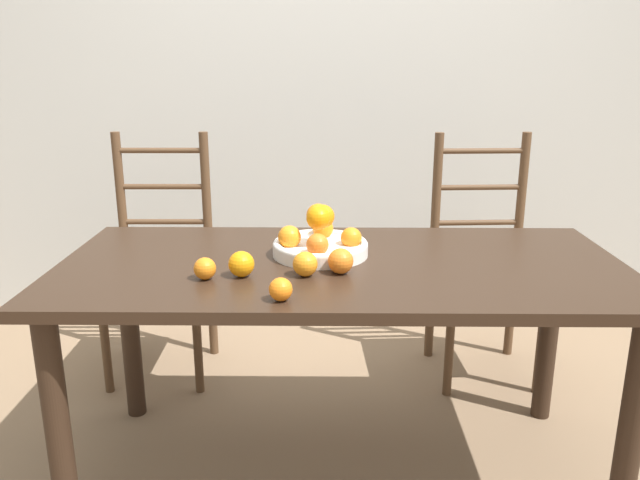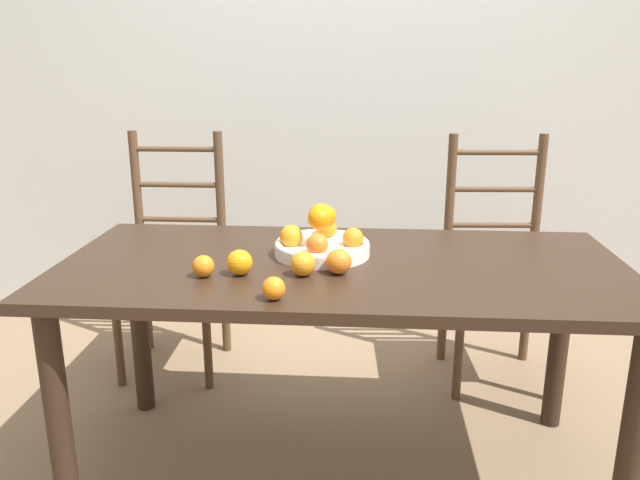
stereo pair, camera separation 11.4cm
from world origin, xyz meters
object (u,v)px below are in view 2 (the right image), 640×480
object	(u,v)px
fruit_bowl	(322,241)
orange_loose_4	(339,261)
chair_right	(497,268)
orange_loose_0	(203,266)
chair_left	(174,261)
orange_loose_1	(303,264)
orange_loose_2	(240,262)
orange_loose_3	(274,288)

from	to	relation	value
fruit_bowl	orange_loose_4	bearing A→B (deg)	-70.40
orange_loose_4	chair_right	world-z (taller)	chair_right
orange_loose_0	chair_right	xyz separation A→B (m)	(1.03, 0.89, -0.28)
chair_right	orange_loose_0	bearing A→B (deg)	-142.51
fruit_bowl	chair_left	bearing A→B (deg)	136.92
fruit_bowl	orange_loose_4	xyz separation A→B (m)	(0.06, -0.18, -0.01)
orange_loose_1	chair_right	bearing A→B (deg)	49.10
orange_loose_0	orange_loose_4	xyz separation A→B (m)	(0.39, 0.06, 0.01)
orange_loose_2	chair_left	bearing A→B (deg)	118.98
orange_loose_2	chair_right	size ratio (longest dim) A/B	0.07
fruit_bowl	orange_loose_4	size ratio (longest dim) A/B	4.05
orange_loose_4	chair_right	xyz separation A→B (m)	(0.64, 0.83, -0.29)
orange_loose_1	orange_loose_2	size ratio (longest dim) A/B	0.97
orange_loose_1	chair_right	xyz separation A→B (m)	(0.74, 0.86, -0.28)
orange_loose_0	orange_loose_2	bearing A→B (deg)	13.69
orange_loose_3	chair_left	bearing A→B (deg)	119.94
fruit_bowl	orange_loose_0	xyz separation A→B (m)	(-0.32, -0.23, -0.02)
orange_loose_0	orange_loose_1	bearing A→B (deg)	6.19
chair_right	chair_left	bearing A→B (deg)	176.65
orange_loose_1	orange_loose_2	distance (m)	0.18
orange_loose_3	orange_loose_2	bearing A→B (deg)	124.13
chair_left	fruit_bowl	bearing A→B (deg)	-43.63
orange_loose_0	orange_loose_3	world-z (taller)	orange_loose_0
orange_loose_0	orange_loose_1	xyz separation A→B (m)	(0.28, 0.03, 0.00)
orange_loose_2	orange_loose_1	bearing A→B (deg)	1.96
fruit_bowl	orange_loose_3	size ratio (longest dim) A/B	4.92
orange_loose_0	orange_loose_2	size ratio (longest dim) A/B	0.85
orange_loose_4	orange_loose_2	bearing A→B (deg)	-173.88
orange_loose_1	orange_loose_3	bearing A→B (deg)	-106.44
orange_loose_4	chair_left	bearing A→B (deg)	132.57
fruit_bowl	chair_right	world-z (taller)	chair_right
orange_loose_0	orange_loose_3	size ratio (longest dim) A/B	1.03
orange_loose_0	fruit_bowl	bearing A→B (deg)	35.42
orange_loose_3	fruit_bowl	bearing A→B (deg)	76.11
orange_loose_3	orange_loose_4	size ratio (longest dim) A/B	0.82
orange_loose_1	orange_loose_4	xyz separation A→B (m)	(0.10, 0.02, 0.00)
orange_loose_2	chair_left	distance (m)	1.03
orange_loose_3	chair_right	size ratio (longest dim) A/B	0.06
fruit_bowl	orange_loose_1	size ratio (longest dim) A/B	4.19
chair_right	fruit_bowl	bearing A→B (deg)	-140.26
orange_loose_0	chair_left	distance (m)	1.00
orange_loose_4	chair_right	size ratio (longest dim) A/B	0.07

